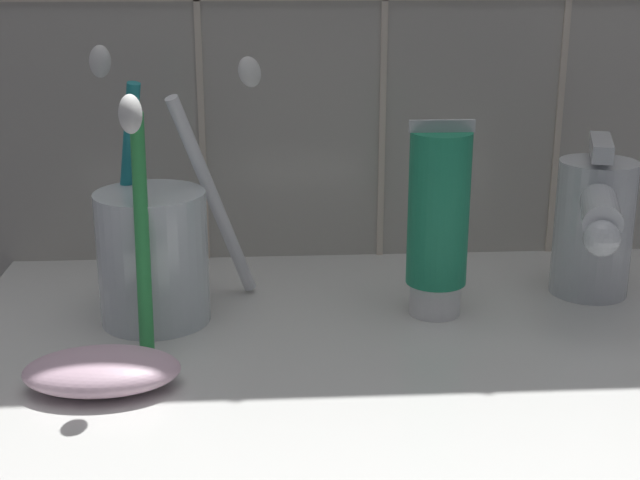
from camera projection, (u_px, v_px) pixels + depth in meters
The scene contains 5 objects.
sink_counter at pixel (390, 352), 58.13cm from camera, with size 57.06×35.03×2.00cm, color silver.
toothbrush_cup at pixel (154, 249), 59.31cm from camera, with size 12.42×15.44×18.26cm.
toothpaste_tube at pixel (438, 221), 59.91cm from camera, with size 4.33×4.12×13.54cm.
sink_faucet at pixel (595, 223), 63.29cm from camera, with size 6.62×12.51×11.46cm.
soap_bar at pixel (102, 371), 50.94cm from camera, with size 8.99×5.57×2.13cm, color #DBB2C6.
Camera 1 is at (-7.88, -52.71, 25.77)cm, focal length 50.00 mm.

